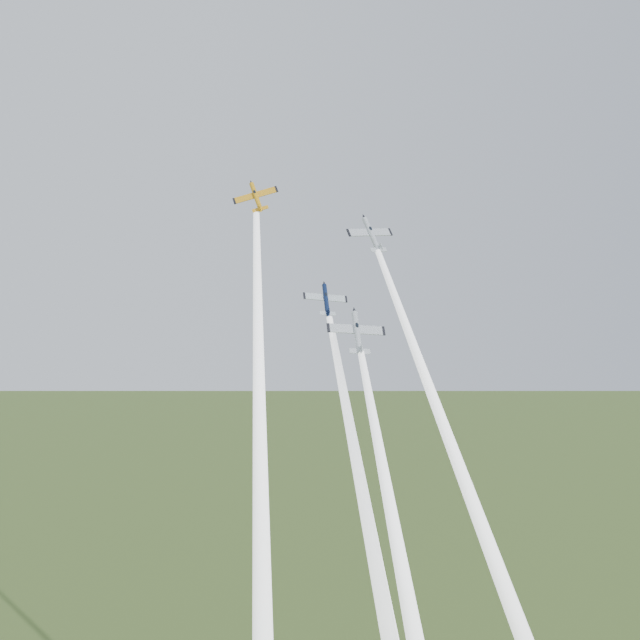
{
  "coord_description": "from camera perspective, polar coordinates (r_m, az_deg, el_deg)",
  "views": [
    {
      "loc": [
        -31.95,
        -115.38,
        92.44
      ],
      "look_at": [
        0.0,
        -6.0,
        92.0
      ],
      "focal_mm": 45.0,
      "sensor_mm": 36.0,
      "label": 1
    }
  ],
  "objects": [
    {
      "name": "smoke_trail_silver_right",
      "position": [
        112.12,
        10.01,
        -10.62
      ],
      "size": [
        12.92,
        41.09,
        64.24
      ],
      "primitive_type": null,
      "rotation": [
        -0.56,
        0.0,
        0.25
      ],
      "color": "white"
    },
    {
      "name": "plane_yellow",
      "position": [
        119.64,
        -4.57,
        8.73
      ],
      "size": [
        7.69,
        5.87,
        7.96
      ],
      "primitive_type": null,
      "rotation": [
        1.01,
        -0.29,
        -0.18
      ],
      "color": "orange"
    },
    {
      "name": "plane_navy",
      "position": [
        120.83,
        0.43,
        1.46
      ],
      "size": [
        7.38,
        4.66,
        6.91
      ],
      "primitive_type": null,
      "rotation": [
        1.01,
        0.07,
        0.01
      ],
      "color": "#0D1A3D"
    },
    {
      "name": "plane_silver_low",
      "position": [
        113.0,
        2.66,
        -0.88
      ],
      "size": [
        9.13,
        5.87,
        8.43
      ],
      "primitive_type": null,
      "rotation": [
        1.01,
        0.06,
        -0.02
      ],
      "color": "silver"
    },
    {
      "name": "smoke_trail_navy",
      "position": [
        107.04,
        3.33,
        -13.67
      ],
      "size": [
        2.89,
        34.45,
        52.59
      ],
      "primitive_type": null,
      "rotation": [
        -0.56,
        0.0,
        0.01
      ],
      "color": "white"
    },
    {
      "name": "smoke_trail_yellow",
      "position": [
        98.4,
        -4.29,
        -9.16
      ],
      "size": [
        10.05,
        41.05,
        63.44
      ],
      "primitive_type": null,
      "rotation": [
        -0.56,
        0.0,
        -0.18
      ],
      "color": "white"
    },
    {
      "name": "plane_silver_right",
      "position": [
        127.85,
        3.69,
        6.08
      ],
      "size": [
        9.9,
        7.33,
        8.3
      ],
      "primitive_type": null,
      "rotation": [
        1.01,
        -0.07,
        0.25
      ],
      "color": "silver"
    },
    {
      "name": "smoke_trail_silver_low",
      "position": [
        101.47,
        5.59,
        -15.96
      ],
      "size": [
        3.28,
        31.7,
        48.17
      ],
      "primitive_type": null,
      "rotation": [
        -0.56,
        0.0,
        -0.02
      ],
      "color": "white"
    }
  ]
}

